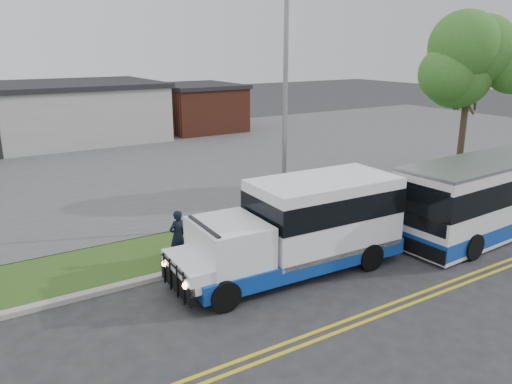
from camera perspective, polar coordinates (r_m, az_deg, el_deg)
ground at (r=16.25m, az=0.08°, el=-8.93°), size 140.00×140.00×0.00m
lane_line_north at (r=13.53m, az=9.08°, el=-14.72°), size 70.00×0.12×0.01m
lane_line_south at (r=13.34m, az=9.95°, el=-15.26°), size 70.00×0.12×0.01m
curb at (r=17.07m, az=-1.90°, el=-7.36°), size 80.00×0.30×0.15m
verge at (r=18.54m, az=-4.71°, el=-5.51°), size 80.00×3.30×0.10m
parking_lot at (r=31.23m, az=-16.77°, el=2.92°), size 80.00×25.00×0.10m
brick_wing at (r=42.87m, az=-6.62°, el=9.60°), size 6.30×7.30×3.90m
tree_east at (r=26.73m, az=23.34°, el=13.51°), size 5.20×5.20×8.33m
streetlight_near at (r=18.70m, az=3.49°, el=11.10°), size 0.35×1.53×9.50m
shuttle_bus at (r=15.84m, az=5.50°, el=-3.58°), size 7.72×2.81×2.92m
transit_bus at (r=21.69m, az=26.55°, el=0.05°), size 10.74×3.01×2.95m
pedestrian at (r=16.63m, az=-8.96°, el=-4.93°), size 0.72×0.57×1.72m
grocery_bag_left at (r=16.58m, az=-9.47°, el=-7.64°), size 0.32×0.32×0.32m
grocery_bag_right at (r=17.21m, az=-8.27°, el=-6.66°), size 0.32×0.32×0.32m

